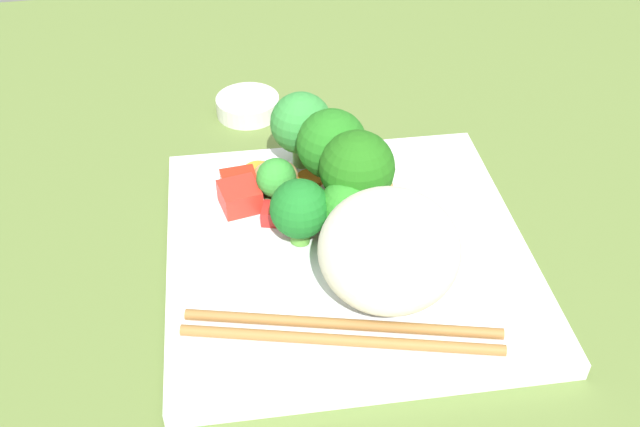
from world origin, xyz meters
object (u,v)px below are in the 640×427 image
(sauce_cup, at_px, (248,106))
(broccoli_floret_5, at_px, (300,210))
(carrot_slice_2, at_px, (258,171))
(rice_mound, at_px, (389,250))
(chopstick_pair, at_px, (342,332))
(square_plate, at_px, (347,252))

(sauce_cup, bearing_deg, broccoli_floret_5, 5.17)
(broccoli_floret_5, distance_m, carrot_slice_2, 0.10)
(rice_mound, bearing_deg, chopstick_pair, -48.08)
(broccoli_floret_5, distance_m, sauce_cup, 0.22)
(rice_mound, relative_size, carrot_slice_2, 3.92)
(square_plate, height_order, broccoli_floret_5, broccoli_floret_5)
(broccoli_floret_5, relative_size, carrot_slice_2, 2.26)
(rice_mound, distance_m, broccoli_floret_5, 0.08)
(broccoli_floret_5, bearing_deg, sauce_cup, -174.83)
(broccoli_floret_5, height_order, sauce_cup, broccoli_floret_5)
(square_plate, xyz_separation_m, sauce_cup, (-0.23, -0.05, 0.00))
(rice_mound, relative_size, broccoli_floret_5, 1.73)
(square_plate, height_order, rice_mound, rice_mound)
(carrot_slice_2, relative_size, chopstick_pair, 0.12)
(chopstick_pair, xyz_separation_m, sauce_cup, (-0.32, -0.03, -0.01))
(carrot_slice_2, xyz_separation_m, chopstick_pair, (0.19, 0.04, 0.00))
(rice_mound, height_order, carrot_slice_2, rice_mound)
(square_plate, xyz_separation_m, broccoli_floret_5, (-0.01, -0.03, 0.04))
(broccoli_floret_5, height_order, carrot_slice_2, broccoli_floret_5)
(broccoli_floret_5, xyz_separation_m, chopstick_pair, (0.10, 0.01, -0.03))
(rice_mound, xyz_separation_m, broccoli_floret_5, (-0.06, -0.05, -0.01))
(broccoli_floret_5, xyz_separation_m, sauce_cup, (-0.22, -0.02, -0.04))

